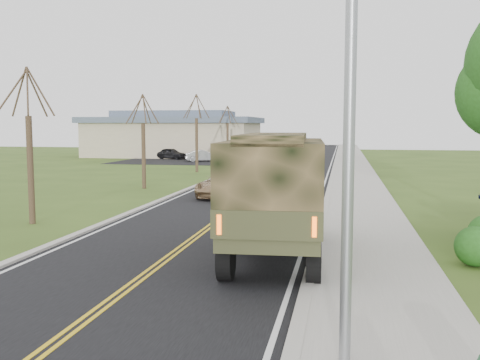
# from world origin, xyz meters

# --- Properties ---
(ground) EXTENTS (160.00, 160.00, 0.00)m
(ground) POSITION_xyz_m (0.00, 0.00, 0.00)
(ground) COLOR #364C19
(ground) RESTS_ON ground
(road) EXTENTS (8.00, 120.00, 0.01)m
(road) POSITION_xyz_m (0.00, 40.00, 0.01)
(road) COLOR black
(road) RESTS_ON ground
(curb_right) EXTENTS (0.30, 120.00, 0.12)m
(curb_right) POSITION_xyz_m (4.15, 40.00, 0.06)
(curb_right) COLOR #9E998E
(curb_right) RESTS_ON ground
(sidewalk_right) EXTENTS (3.20, 120.00, 0.10)m
(sidewalk_right) POSITION_xyz_m (5.90, 40.00, 0.05)
(sidewalk_right) COLOR #9E998E
(sidewalk_right) RESTS_ON ground
(curb_left) EXTENTS (0.30, 120.00, 0.10)m
(curb_left) POSITION_xyz_m (-4.15, 40.00, 0.05)
(curb_left) COLOR #9E998E
(curb_left) RESTS_ON ground
(street_light) EXTENTS (1.65, 0.22, 8.00)m
(street_light) POSITION_xyz_m (4.90, -0.50, 4.43)
(street_light) COLOR gray
(street_light) RESTS_ON ground
(bare_tree_a) EXTENTS (1.93, 2.26, 6.08)m
(bare_tree_a) POSITION_xyz_m (-7.00, 10.00, 2.63)
(bare_tree_a) COLOR #38281C
(bare_tree_a) RESTS_ON ground
(bare_tree_b) EXTENTS (1.83, 2.14, 5.73)m
(bare_tree_b) POSITION_xyz_m (-7.00, 22.00, 2.48)
(bare_tree_b) COLOR #38281C
(bare_tree_b) RESTS_ON ground
(bare_tree_c) EXTENTS (2.04, 2.39, 6.42)m
(bare_tree_c) POSITION_xyz_m (-7.00, 34.00, 2.78)
(bare_tree_c) COLOR #38281C
(bare_tree_c) RESTS_ON ground
(bare_tree_d) EXTENTS (1.88, 2.20, 5.91)m
(bare_tree_d) POSITION_xyz_m (-7.00, 46.00, 2.55)
(bare_tree_d) COLOR #38281C
(bare_tree_d) RESTS_ON ground
(commercial_building) EXTENTS (25.50, 21.50, 5.65)m
(commercial_building) POSITION_xyz_m (-15.98, 55.97, 2.69)
(commercial_building) COLOR tan
(commercial_building) RESTS_ON ground
(military_truck) EXTENTS (2.92, 7.37, 3.60)m
(military_truck) POSITION_xyz_m (3.05, 6.39, 2.06)
(military_truck) COLOR black
(military_truck) RESTS_ON ground
(suv_champagne) EXTENTS (2.58, 4.92, 1.32)m
(suv_champagne) POSITION_xyz_m (-1.34, 19.26, 0.66)
(suv_champagne) COLOR #967854
(suv_champagne) RESTS_ON ground
(sedan_silver) EXTENTS (1.64, 4.27, 1.39)m
(sedan_silver) POSITION_xyz_m (-1.89, 24.54, 0.69)
(sedan_silver) COLOR #A9A9AD
(sedan_silver) RESTS_ON ground
(lot_car_dark) EXTENTS (4.12, 2.85, 1.30)m
(lot_car_dark) POSITION_xyz_m (-14.41, 50.00, 0.65)
(lot_car_dark) COLOR black
(lot_car_dark) RESTS_ON ground
(lot_car_silver) EXTENTS (4.00, 2.60, 1.24)m
(lot_car_silver) POSITION_xyz_m (-9.83, 46.60, 0.62)
(lot_car_silver) COLOR #ABABB0
(lot_car_silver) RESTS_ON ground
(lot_car_navy) EXTENTS (4.91, 2.06, 1.42)m
(lot_car_navy) POSITION_xyz_m (-5.00, 47.14, 0.71)
(lot_car_navy) COLOR #0F1639
(lot_car_navy) RESTS_ON ground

